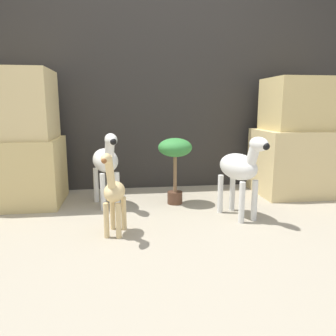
{
  "coord_description": "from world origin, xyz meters",
  "views": [
    {
      "loc": [
        -0.37,
        -1.81,
        0.85
      ],
      "look_at": [
        -0.02,
        0.74,
        0.35
      ],
      "focal_mm": 35.0,
      "sensor_mm": 36.0,
      "label": 1
    }
  ],
  "objects_px": {
    "zebra_right": "(240,168)",
    "giraffe_figurine": "(114,193)",
    "potted_palm_front": "(175,154)",
    "zebra_left": "(106,161)"
  },
  "relations": [
    {
      "from": "zebra_right",
      "to": "potted_palm_front",
      "type": "bearing_deg",
      "value": 135.34
    },
    {
      "from": "zebra_right",
      "to": "zebra_left",
      "type": "bearing_deg",
      "value": 156.68
    },
    {
      "from": "zebra_right",
      "to": "zebra_left",
      "type": "height_order",
      "value": "same"
    },
    {
      "from": "giraffe_figurine",
      "to": "zebra_left",
      "type": "bearing_deg",
      "value": 96.58
    },
    {
      "from": "zebra_right",
      "to": "zebra_left",
      "type": "distance_m",
      "value": 1.1
    },
    {
      "from": "giraffe_figurine",
      "to": "potted_palm_front",
      "type": "distance_m",
      "value": 0.83
    },
    {
      "from": "zebra_left",
      "to": "giraffe_figurine",
      "type": "bearing_deg",
      "value": -83.42
    },
    {
      "from": "zebra_right",
      "to": "giraffe_figurine",
      "type": "xyz_separation_m",
      "value": [
        -0.93,
        -0.22,
        -0.1
      ]
    },
    {
      "from": "zebra_left",
      "to": "potted_palm_front",
      "type": "xyz_separation_m",
      "value": [
        0.58,
        -0.01,
        0.05
      ]
    },
    {
      "from": "zebra_right",
      "to": "zebra_left",
      "type": "xyz_separation_m",
      "value": [
        -1.01,
        0.44,
        0.0
      ]
    }
  ]
}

